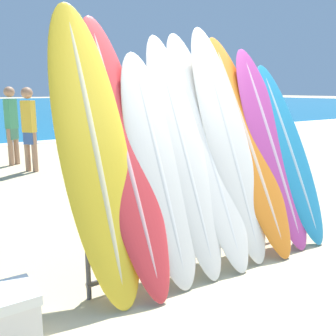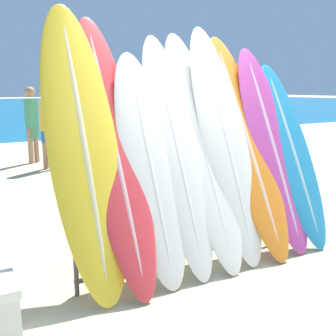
# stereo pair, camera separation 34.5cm
# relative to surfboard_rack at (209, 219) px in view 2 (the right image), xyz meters

# --- Properties ---
(ground_plane) EXTENTS (160.00, 160.00, 0.00)m
(ground_plane) POSITION_rel_surfboard_rack_xyz_m (0.19, -0.29, -0.43)
(ground_plane) COLOR #CCB789
(surfboard_rack) EXTENTS (2.69, 0.04, 0.78)m
(surfboard_rack) POSITION_rel_surfboard_rack_xyz_m (0.00, 0.00, 0.00)
(surfboard_rack) COLOR #47474C
(surfboard_rack) RESTS_ON ground_plane
(surfboard_slot_0) EXTENTS (0.59, 1.05, 2.40)m
(surfboard_slot_0) POSITION_rel_surfboard_rack_xyz_m (-1.17, 0.15, 0.77)
(surfboard_slot_0) COLOR yellow
(surfboard_slot_0) RESTS_ON ground_plane
(surfboard_slot_1) EXTENTS (0.50, 1.28, 2.34)m
(surfboard_slot_1) POSITION_rel_surfboard_rack_xyz_m (-0.90, 0.18, 0.74)
(surfboard_slot_1) COLOR red
(surfboard_slot_1) RESTS_ON ground_plane
(surfboard_slot_2) EXTENTS (0.52, 0.94, 2.01)m
(surfboard_slot_2) POSITION_rel_surfboard_rack_xyz_m (-0.61, 0.08, 0.58)
(surfboard_slot_2) COLOR silver
(surfboard_slot_2) RESTS_ON ground_plane
(surfboard_slot_3) EXTENTS (0.48, 1.05, 2.20)m
(surfboard_slot_3) POSITION_rel_surfboard_rack_xyz_m (-0.30, 0.12, 0.67)
(surfboard_slot_3) COLOR silver
(surfboard_slot_3) RESTS_ON ground_plane
(surfboard_slot_4) EXTENTS (0.53, 1.18, 2.25)m
(surfboard_slot_4) POSITION_rel_surfboard_rack_xyz_m (0.01, 0.16, 0.69)
(surfboard_slot_4) COLOR silver
(surfboard_slot_4) RESTS_ON ground_plane
(surfboard_slot_5) EXTENTS (0.54, 1.08, 2.32)m
(surfboard_slot_5) POSITION_rel_surfboard_rack_xyz_m (0.28, 0.14, 0.73)
(surfboard_slot_5) COLOR silver
(surfboard_slot_5) RESTS_ON ground_plane
(surfboard_slot_6) EXTENTS (0.58, 1.26, 2.25)m
(surfboard_slot_6) POSITION_rel_surfboard_rack_xyz_m (0.58, 0.17, 0.70)
(surfboard_slot_6) COLOR orange
(surfboard_slot_6) RESTS_ON ground_plane
(surfboard_slot_7) EXTENTS (0.56, 1.06, 2.13)m
(surfboard_slot_7) POSITION_rel_surfboard_rack_xyz_m (0.90, 0.12, 0.64)
(surfboard_slot_7) COLOR #B23D8E
(surfboard_slot_7) RESTS_ON ground_plane
(surfboard_slot_8) EXTENTS (0.53, 1.02, 1.96)m
(surfboard_slot_8) POSITION_rel_surfboard_rack_xyz_m (1.16, 0.08, 0.55)
(surfboard_slot_8) COLOR teal
(surfboard_slot_8) RESTS_ON ground_plane
(person_near_water) EXTENTS (0.27, 0.29, 1.70)m
(person_near_water) POSITION_rel_surfboard_rack_xyz_m (-0.26, 5.34, 0.50)
(person_near_water) COLOR #A87A5B
(person_near_water) RESTS_ON ground_plane
(person_mid_beach) EXTENTS (0.29, 0.27, 1.72)m
(person_mid_beach) POSITION_rel_surfboard_rack_xyz_m (-0.38, 6.29, 0.51)
(person_mid_beach) COLOR #A87A5B
(person_mid_beach) RESTS_ON ground_plane
(person_far_left) EXTENTS (0.29, 0.31, 1.81)m
(person_far_left) POSITION_rel_surfboard_rack_xyz_m (2.73, 7.63, 0.56)
(person_far_left) COLOR #A87A5B
(person_far_left) RESTS_ON ground_plane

